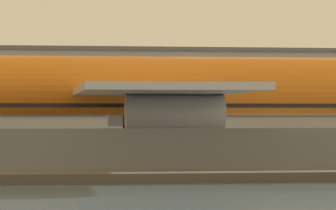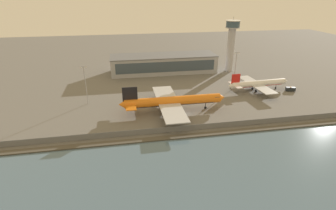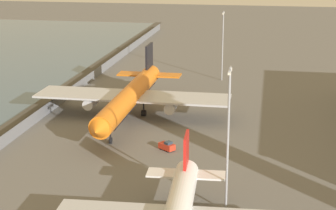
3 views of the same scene
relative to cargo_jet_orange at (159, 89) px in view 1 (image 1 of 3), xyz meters
The scene contains 4 objects.
ground_plane 9.00m from the cargo_jet_orange, 30.10° to the right, with size 500.00×500.00×0.00m, color #66635E.
perimeter_fence 21.06m from the cargo_jet_orange, 72.08° to the right, with size 280.00×0.10×2.57m.
cargo_jet_orange is the anchor object (origin of this frame).
terminal_building 66.49m from the cargo_jet_orange, 83.86° to the left, with size 73.02×21.16×12.07m.
Camera 1 is at (-15.09, -68.71, 3.45)m, focal length 105.00 mm.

